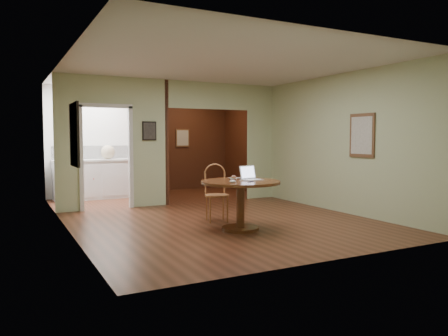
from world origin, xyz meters
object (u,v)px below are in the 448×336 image
dining_table (240,194)px  chair (216,189)px  closed_laptop (239,178)px  open_laptop (250,176)px

dining_table → chair: chair is taller
dining_table → closed_laptop: bearing=66.3°
chair → open_laptop: bearing=-63.8°
chair → closed_laptop: 0.69m
chair → open_laptop: (0.19, -0.84, 0.29)m
open_laptop → dining_table: bearing=179.1°
chair → open_laptop: size_ratio=2.74×
chair → open_laptop: open_laptop is taller
open_laptop → closed_laptop: 0.22m
dining_table → chair: (0.01, 0.88, -0.02)m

